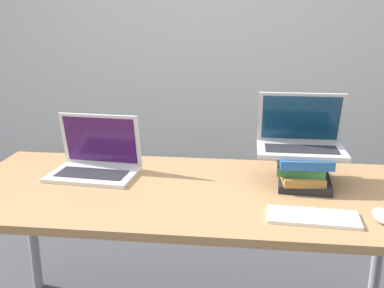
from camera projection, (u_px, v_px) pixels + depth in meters
name	position (u px, v px, depth m)	size (l,w,h in m)	color
wall_back	(217.00, 17.00, 3.02)	(8.00, 0.05, 2.70)	silver
desk	(189.00, 204.00, 1.76)	(1.79, 0.77, 0.72)	#9E754C
laptop_left	(96.00, 162.00, 1.88)	(0.37, 0.27, 0.25)	silver
book_stack	(301.00, 168.00, 1.77)	(0.23, 0.29, 0.13)	black
laptop_on_books	(301.00, 139.00, 1.77)	(0.34, 0.22, 0.23)	#B2B2B7
wireless_keyboard	(313.00, 217.00, 1.48)	(0.30, 0.14, 0.01)	white
mouse	(383.00, 216.00, 1.47)	(0.06, 0.11, 0.03)	white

